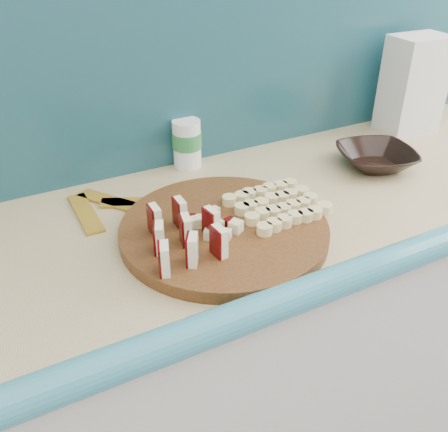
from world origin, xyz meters
name	(u,v)px	position (x,y,z in m)	size (l,w,h in m)	color
kitchen_counter	(288,333)	(0.10, 1.50, 0.46)	(2.20, 0.63, 0.91)	silver
backsplash	(242,56)	(0.10, 1.79, 1.16)	(2.20, 0.02, 0.50)	teal
cutting_board	(224,230)	(-0.14, 1.42, 0.92)	(0.42, 0.42, 0.03)	#45200E
apple_wedges	(183,234)	(-0.25, 1.39, 0.97)	(0.14, 0.16, 0.06)	#FBF3C8
apple_chunks	(212,224)	(-0.17, 1.42, 0.95)	(0.06, 0.07, 0.02)	beige
banana_slices	(277,204)	(-0.02, 1.43, 0.95)	(0.19, 0.16, 0.02)	beige
brown_bowl	(376,158)	(0.35, 1.52, 0.93)	(0.19, 0.19, 0.05)	black
flour_bag	(413,85)	(0.60, 1.67, 1.05)	(0.16, 0.11, 0.27)	silver
canister	(187,143)	(-0.08, 1.75, 0.97)	(0.07, 0.07, 0.12)	white
banana_peel	(113,206)	(-0.31, 1.64, 0.91)	(0.23, 0.19, 0.01)	gold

